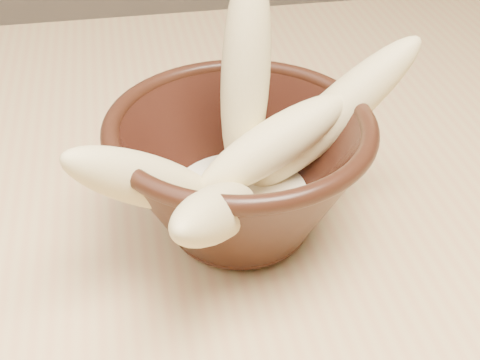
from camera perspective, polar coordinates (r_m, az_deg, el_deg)
The scene contains 8 objects.
table at distance 0.59m, azimuth 10.64°, elevation -7.43°, with size 1.20×0.80×0.75m.
bowl at distance 0.45m, azimuth 0.00°, elevation 0.86°, with size 0.18×0.18×0.10m.
milk_puddle at distance 0.47m, azimuth 0.00°, elevation -1.55°, with size 0.10×0.10×0.01m, color beige.
banana_upright at distance 0.45m, azimuth 0.47°, elevation 8.90°, with size 0.03×0.03×0.15m, color #CEB879.
banana_left at distance 0.41m, azimuth -7.86°, elevation -0.09°, with size 0.03×0.03×0.13m, color #CEB879.
banana_right at distance 0.47m, azimuth 8.09°, elevation 5.63°, with size 0.03×0.03×0.15m, color #CEB879.
banana_across at distance 0.45m, azimuth 2.82°, elevation 3.07°, with size 0.03×0.03×0.12m, color #CEB879.
banana_front at distance 0.39m, azimuth -1.89°, elevation -2.77°, with size 0.03×0.03×0.15m, color #CEB879.
Camera 1 is at (-0.18, -0.39, 1.07)m, focal length 50.00 mm.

